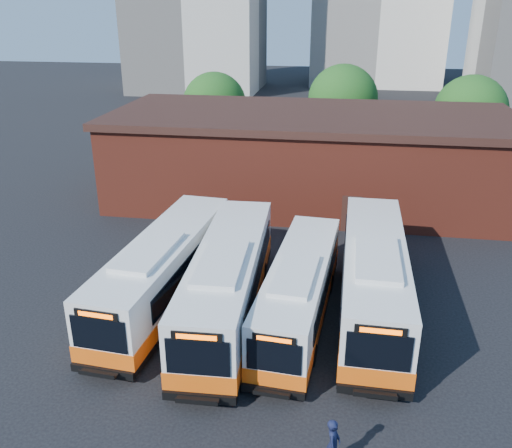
% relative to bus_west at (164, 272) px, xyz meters
% --- Properties ---
extents(ground, '(220.00, 220.00, 0.00)m').
position_rel_bus_west_xyz_m(ground, '(5.89, -3.65, -1.60)').
color(ground, black).
extents(bus_west, '(3.71, 13.10, 3.53)m').
position_rel_bus_west_xyz_m(bus_west, '(0.00, 0.00, 0.00)').
color(bus_west, silver).
rests_on(bus_west, ground).
extents(bus_midwest, '(3.27, 13.32, 3.60)m').
position_rel_bus_west_xyz_m(bus_midwest, '(3.28, -0.71, 0.03)').
color(bus_midwest, silver).
rests_on(bus_midwest, ground).
extents(bus_mideast, '(3.28, 11.74, 3.16)m').
position_rel_bus_west_xyz_m(bus_mideast, '(6.55, -0.69, -0.17)').
color(bus_mideast, silver).
rests_on(bus_mideast, ground).
extents(bus_east, '(2.98, 13.45, 3.65)m').
position_rel_bus_west_xyz_m(bus_east, '(9.87, 0.69, 0.06)').
color(bus_east, silver).
rests_on(bus_east, ground).
extents(transit_worker, '(0.52, 0.72, 1.83)m').
position_rel_bus_west_xyz_m(transit_worker, '(8.34, -9.01, -0.69)').
color(transit_worker, black).
rests_on(transit_worker, ground).
extents(depot_building, '(28.60, 12.60, 6.40)m').
position_rel_bus_west_xyz_m(depot_building, '(5.89, 16.35, 1.66)').
color(depot_building, maroon).
rests_on(depot_building, ground).
extents(tree_west, '(6.00, 6.00, 7.65)m').
position_rel_bus_west_xyz_m(tree_west, '(-4.11, 28.35, 3.04)').
color(tree_west, '#382314').
rests_on(tree_west, ground).
extents(tree_mid, '(6.56, 6.56, 8.36)m').
position_rel_bus_west_xyz_m(tree_mid, '(7.89, 30.35, 3.48)').
color(tree_mid, '#382314').
rests_on(tree_mid, ground).
extents(tree_east, '(6.24, 6.24, 7.96)m').
position_rel_bus_west_xyz_m(tree_east, '(18.89, 27.35, 3.23)').
color(tree_east, '#382314').
rests_on(tree_east, ground).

